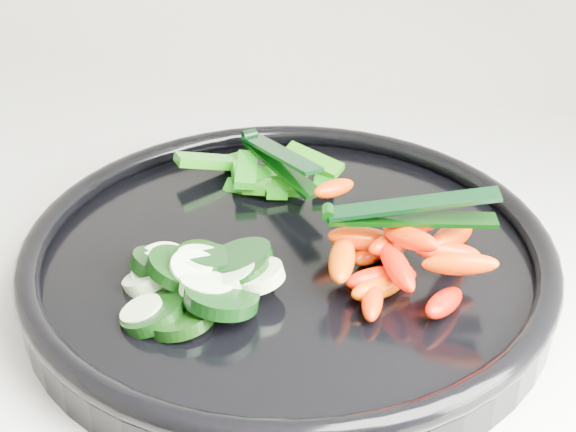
% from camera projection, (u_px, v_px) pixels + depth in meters
% --- Properties ---
extents(veggie_tray, '(0.39, 0.39, 0.04)m').
position_uv_depth(veggie_tray, '(288.00, 258.00, 0.57)').
color(veggie_tray, black).
rests_on(veggie_tray, counter).
extents(cucumber_pile, '(0.12, 0.11, 0.04)m').
position_uv_depth(cucumber_pile, '(194.00, 277.00, 0.53)').
color(cucumber_pile, black).
rests_on(cucumber_pile, veggie_tray).
extents(carrot_pile, '(0.14, 0.15, 0.05)m').
position_uv_depth(carrot_pile, '(398.00, 254.00, 0.53)').
color(carrot_pile, '#E13B00').
rests_on(carrot_pile, veggie_tray).
extents(pepper_pile, '(0.13, 0.08, 0.04)m').
position_uv_depth(pepper_pile, '(264.00, 175.00, 0.65)').
color(pepper_pile, '#0E6309').
rests_on(pepper_pile, veggie_tray).
extents(tong_carrot, '(0.11, 0.05, 0.02)m').
position_uv_depth(tong_carrot, '(407.00, 212.00, 0.52)').
color(tong_carrot, black).
rests_on(tong_carrot, carrot_pile).
extents(tong_pepper, '(0.09, 0.09, 0.02)m').
position_uv_depth(tong_pepper, '(278.00, 158.00, 0.64)').
color(tong_pepper, black).
rests_on(tong_pepper, pepper_pile).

